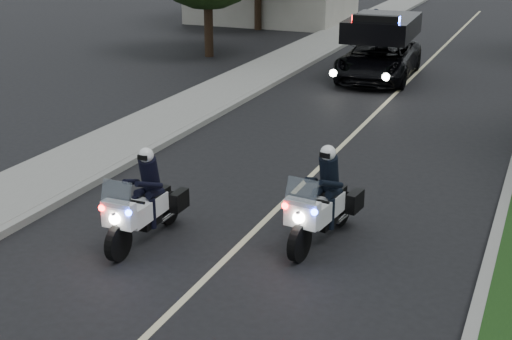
{
  "coord_description": "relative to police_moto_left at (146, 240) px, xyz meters",
  "views": [
    {
      "loc": [
        4.66,
        -10.46,
        5.42
      ],
      "look_at": [
        -0.18,
        0.83,
        1.0
      ],
      "focal_mm": 49.48,
      "sensor_mm": 36.0,
      "label": 1
    }
  ],
  "objects": [
    {
      "name": "ground",
      "position": [
        1.62,
        0.77,
        0.0
      ],
      "size": [
        120.0,
        120.0,
        0.0
      ],
      "primitive_type": "plane",
      "color": "black",
      "rests_on": "ground"
    },
    {
      "name": "tree_left_far",
      "position": [
        -7.9,
        23.6,
        0.0
      ],
      "size": [
        8.32,
        8.32,
        10.71
      ],
      "primitive_type": null,
      "rotation": [
        0.0,
        0.0,
        0.37
      ],
      "color": "black",
      "rests_on": "ground"
    },
    {
      "name": "lane_marking",
      "position": [
        1.62,
        10.77,
        0.0
      ],
      "size": [
        0.12,
        50.0,
        0.01
      ],
      "primitive_type": "cube",
      "color": "#BFB78C",
      "rests_on": "ground"
    },
    {
      "name": "police_suv",
      "position": [
        0.53,
        14.7,
        0.0
      ],
      "size": [
        2.64,
        5.26,
        2.5
      ],
      "primitive_type": "imported",
      "rotation": [
        0.0,
        0.0,
        0.05
      ],
      "color": "black",
      "rests_on": "ground"
    },
    {
      "name": "curb_left",
      "position": [
        -2.48,
        10.77,
        0.07
      ],
      "size": [
        0.2,
        60.0,
        0.15
      ],
      "primitive_type": "cube",
      "color": "gray",
      "rests_on": "ground"
    },
    {
      "name": "cyclist",
      "position": [
        -0.8,
        19.3,
        0.0
      ],
      "size": [
        0.64,
        0.47,
        1.68
      ],
      "primitive_type": "imported",
      "rotation": [
        0.0,
        0.0,
        3.25
      ],
      "color": "black",
      "rests_on": "ground"
    },
    {
      "name": "police_moto_left",
      "position": [
        0.0,
        0.0,
        0.0
      ],
      "size": [
        0.7,
        1.99,
        1.69
      ],
      "primitive_type": null,
      "rotation": [
        0.0,
        0.0,
        -0.0
      ],
      "color": "white",
      "rests_on": "ground"
    },
    {
      "name": "tree_left_near",
      "position": [
        -6.89,
        16.11,
        0.0
      ],
      "size": [
        6.88,
        6.88,
        8.78
      ],
      "primitive_type": null,
      "rotation": [
        0.0,
        0.0,
        -0.39
      ],
      "color": "#1B3712",
      "rests_on": "ground"
    },
    {
      "name": "sidewalk_left",
      "position": [
        -3.58,
        10.77,
        0.08
      ],
      "size": [
        2.0,
        60.0,
        0.16
      ],
      "primitive_type": "cube",
      "color": "gray",
      "rests_on": "ground"
    },
    {
      "name": "bicycle",
      "position": [
        -0.8,
        19.3,
        0.0
      ],
      "size": [
        0.76,
        1.66,
        0.84
      ],
      "primitive_type": "imported",
      "rotation": [
        0.0,
        0.0,
        -0.13
      ],
      "color": "black",
      "rests_on": "ground"
    },
    {
      "name": "police_moto_right",
      "position": [
        2.88,
        1.2,
        0.0
      ],
      "size": [
        0.96,
        2.13,
        1.75
      ],
      "primitive_type": null,
      "rotation": [
        0.0,
        0.0,
        -0.12
      ],
      "color": "silver",
      "rests_on": "ground"
    }
  ]
}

